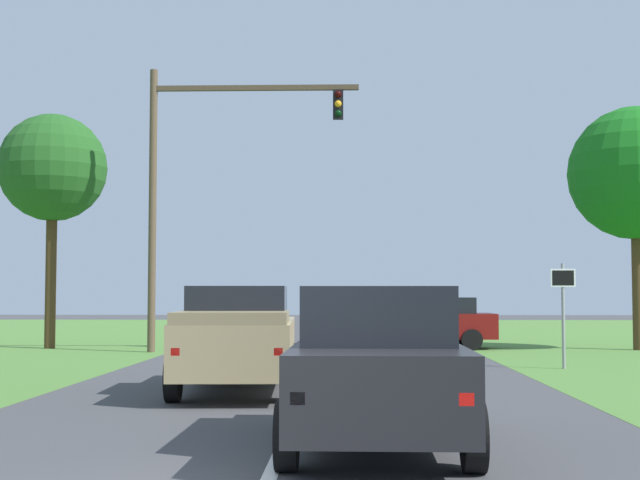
{
  "coord_description": "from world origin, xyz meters",
  "views": [
    {
      "loc": [
        0.77,
        -7.98,
        1.81
      ],
      "look_at": [
        0.06,
        16.15,
        3.22
      ],
      "focal_mm": 51.96,
      "sensor_mm": 36.0,
      "label": 1
    }
  ],
  "objects_px": {
    "traffic_light": "(201,169)",
    "crossing_suv_far": "(426,321)",
    "pickup_truck_lead": "(239,338)",
    "red_suv_near": "(377,363)",
    "oak_tree_right": "(636,174)",
    "keep_moving_sign": "(563,301)",
    "extra_tree_1": "(53,169)"
  },
  "relations": [
    {
      "from": "traffic_light",
      "to": "crossing_suv_far",
      "type": "relative_size",
      "value": 1.93
    },
    {
      "from": "pickup_truck_lead",
      "to": "crossing_suv_far",
      "type": "distance_m",
      "value": 14.43
    },
    {
      "from": "pickup_truck_lead",
      "to": "oak_tree_right",
      "type": "relative_size",
      "value": 0.71
    },
    {
      "from": "keep_moving_sign",
      "to": "oak_tree_right",
      "type": "bearing_deg",
      "value": 61.31
    },
    {
      "from": "traffic_light",
      "to": "extra_tree_1",
      "type": "relative_size",
      "value": 1.13
    },
    {
      "from": "pickup_truck_lead",
      "to": "extra_tree_1",
      "type": "xyz_separation_m",
      "value": [
        -7.86,
        13.37,
        4.98
      ]
    },
    {
      "from": "pickup_truck_lead",
      "to": "oak_tree_right",
      "type": "height_order",
      "value": "oak_tree_right"
    },
    {
      "from": "red_suv_near",
      "to": "keep_moving_sign",
      "type": "height_order",
      "value": "keep_moving_sign"
    },
    {
      "from": "pickup_truck_lead",
      "to": "traffic_light",
      "type": "xyz_separation_m",
      "value": [
        -2.58,
        11.51,
        4.71
      ]
    },
    {
      "from": "crossing_suv_far",
      "to": "keep_moving_sign",
      "type": "bearing_deg",
      "value": -72.26
    },
    {
      "from": "oak_tree_right",
      "to": "extra_tree_1",
      "type": "bearing_deg",
      "value": 179.15
    },
    {
      "from": "oak_tree_right",
      "to": "red_suv_near",
      "type": "bearing_deg",
      "value": -115.3
    },
    {
      "from": "oak_tree_right",
      "to": "crossing_suv_far",
      "type": "relative_size",
      "value": 1.72
    },
    {
      "from": "keep_moving_sign",
      "to": "oak_tree_right",
      "type": "height_order",
      "value": "oak_tree_right"
    },
    {
      "from": "pickup_truck_lead",
      "to": "oak_tree_right",
      "type": "bearing_deg",
      "value": 48.97
    },
    {
      "from": "red_suv_near",
      "to": "traffic_light",
      "type": "bearing_deg",
      "value": 105.71
    },
    {
      "from": "red_suv_near",
      "to": "extra_tree_1",
      "type": "bearing_deg",
      "value": 117.77
    },
    {
      "from": "red_suv_near",
      "to": "oak_tree_right",
      "type": "height_order",
      "value": "oak_tree_right"
    },
    {
      "from": "red_suv_near",
      "to": "keep_moving_sign",
      "type": "relative_size",
      "value": 1.9
    },
    {
      "from": "keep_moving_sign",
      "to": "crossing_suv_far",
      "type": "relative_size",
      "value": 0.55
    },
    {
      "from": "keep_moving_sign",
      "to": "crossing_suv_far",
      "type": "xyz_separation_m",
      "value": [
        -2.62,
        8.19,
        -0.73
      ]
    },
    {
      "from": "keep_moving_sign",
      "to": "red_suv_near",
      "type": "bearing_deg",
      "value": -112.95
    },
    {
      "from": "traffic_light",
      "to": "keep_moving_sign",
      "type": "height_order",
      "value": "traffic_light"
    },
    {
      "from": "pickup_truck_lead",
      "to": "extra_tree_1",
      "type": "bearing_deg",
      "value": 120.46
    },
    {
      "from": "traffic_light",
      "to": "oak_tree_right",
      "type": "relative_size",
      "value": 1.12
    },
    {
      "from": "red_suv_near",
      "to": "crossing_suv_far",
      "type": "height_order",
      "value": "red_suv_near"
    },
    {
      "from": "oak_tree_right",
      "to": "traffic_light",
      "type": "bearing_deg",
      "value": -173.58
    },
    {
      "from": "red_suv_near",
      "to": "crossing_suv_far",
      "type": "bearing_deg",
      "value": 83.47
    },
    {
      "from": "pickup_truck_lead",
      "to": "extra_tree_1",
      "type": "distance_m",
      "value": 16.29
    },
    {
      "from": "traffic_light",
      "to": "oak_tree_right",
      "type": "height_order",
      "value": "traffic_light"
    },
    {
      "from": "traffic_light",
      "to": "pickup_truck_lead",
      "type": "bearing_deg",
      "value": -77.36
    },
    {
      "from": "traffic_light",
      "to": "crossing_suv_far",
      "type": "bearing_deg",
      "value": 16.72
    }
  ]
}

